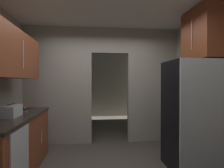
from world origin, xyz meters
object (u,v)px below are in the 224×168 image
at_px(boombox, 11,111).
at_px(book_stack, 23,110).
at_px(refrigerator, 191,115).
at_px(dishwasher, 20,164).

height_order(boombox, book_stack, boombox).
height_order(refrigerator, book_stack, refrigerator).
bearing_deg(boombox, refrigerator, 0.43).
bearing_deg(book_stack, dishwasher, -72.24).
bearing_deg(dishwasher, book_stack, 107.76).
xyz_separation_m(refrigerator, dishwasher, (-2.50, -0.50, -0.46)).
height_order(refrigerator, boombox, refrigerator).
xyz_separation_m(refrigerator, boombox, (-2.80, -0.02, 0.12)).
bearing_deg(dishwasher, refrigerator, 11.38).
xyz_separation_m(refrigerator, book_stack, (-2.77, 0.33, 0.08)).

